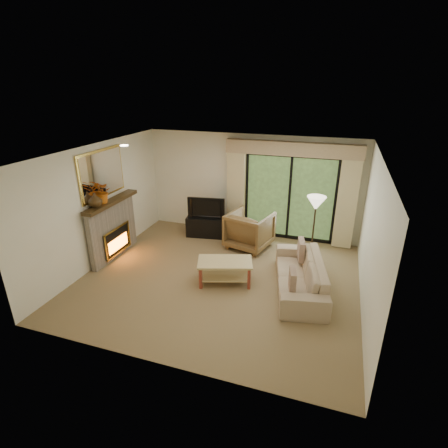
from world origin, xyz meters
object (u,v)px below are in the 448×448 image
(sofa, at_px, (300,274))
(armchair, at_px, (250,230))
(coffee_table, at_px, (225,272))
(media_console, at_px, (207,226))

(sofa, bearing_deg, armchair, -148.96)
(sofa, relative_size, coffee_table, 2.02)
(media_console, relative_size, coffee_table, 0.97)
(coffee_table, bearing_deg, armchair, 70.36)
(sofa, height_order, coffee_table, sofa)
(media_console, bearing_deg, armchair, -23.88)
(armchair, xyz_separation_m, sofa, (1.40, -1.49, -0.13))
(media_console, bearing_deg, sofa, -43.90)
(media_console, distance_m, sofa, 3.19)
(media_console, distance_m, armchair, 1.28)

